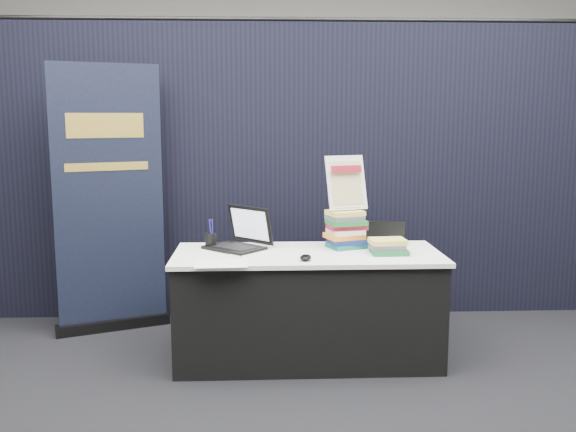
# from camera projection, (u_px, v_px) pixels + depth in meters

# --- Properties ---
(floor) EXTENTS (8.00, 8.00, 0.00)m
(floor) POSITION_uv_depth(u_px,v_px,m) (314.00, 392.00, 3.90)
(floor) COLOR black
(floor) RESTS_ON ground
(wall_back) EXTENTS (8.00, 0.02, 3.50)m
(wall_back) POSITION_uv_depth(u_px,v_px,m) (286.00, 108.00, 7.57)
(wall_back) COLOR #B4B1AA
(wall_back) RESTS_ON floor
(drape_partition) EXTENTS (6.00, 0.08, 2.40)m
(drape_partition) POSITION_uv_depth(u_px,v_px,m) (298.00, 172.00, 5.29)
(drape_partition) COLOR black
(drape_partition) RESTS_ON floor
(display_table) EXTENTS (1.80, 0.75, 0.75)m
(display_table) POSITION_uv_depth(u_px,v_px,m) (307.00, 306.00, 4.38)
(display_table) COLOR black
(display_table) RESTS_ON floor
(laptop) EXTENTS (0.46, 0.52, 0.29)m
(laptop) POSITION_uv_depth(u_px,v_px,m) (235.00, 239.00, 4.46)
(laptop) COLOR black
(laptop) RESTS_ON display_table
(mouse) EXTENTS (0.09, 0.13, 0.04)m
(mouse) POSITION_uv_depth(u_px,v_px,m) (306.00, 258.00, 4.09)
(mouse) COLOR black
(mouse) RESTS_ON display_table
(brochure_left) EXTENTS (0.31, 0.26, 0.00)m
(brochure_left) POSITION_uv_depth(u_px,v_px,m) (217.00, 263.00, 4.01)
(brochure_left) COLOR white
(brochure_left) RESTS_ON display_table
(brochure_mid) EXTENTS (0.33, 0.24, 0.00)m
(brochure_mid) POSITION_uv_depth(u_px,v_px,m) (221.00, 264.00, 3.99)
(brochure_mid) COLOR white
(brochure_mid) RESTS_ON display_table
(brochure_right) EXTENTS (0.34, 0.24, 0.00)m
(brochure_right) POSITION_uv_depth(u_px,v_px,m) (255.00, 252.00, 4.32)
(brochure_right) COLOR white
(brochure_right) RESTS_ON display_table
(pen_cup) EXTENTS (0.10, 0.10, 0.10)m
(pen_cup) POSITION_uv_depth(u_px,v_px,m) (211.00, 241.00, 4.46)
(pen_cup) COLOR black
(pen_cup) RESTS_ON display_table
(book_stack_tall) EXTENTS (0.28, 0.25, 0.26)m
(book_stack_tall) POSITION_uv_depth(u_px,v_px,m) (346.00, 229.00, 4.46)
(book_stack_tall) COLOR #185B54
(book_stack_tall) RESTS_ON display_table
(book_stack_short) EXTENTS (0.25, 0.20, 0.10)m
(book_stack_short) POSITION_uv_depth(u_px,v_px,m) (389.00, 246.00, 4.28)
(book_stack_short) COLOR #1A632E
(book_stack_short) RESTS_ON display_table
(info_sign) EXTENTS (0.31, 0.19, 0.39)m
(info_sign) POSITION_uv_depth(u_px,v_px,m) (346.00, 183.00, 4.44)
(info_sign) COLOR black
(info_sign) RESTS_ON book_stack_tall
(pullup_banner) EXTENTS (0.85, 0.41, 2.05)m
(pullup_banner) POSITION_uv_depth(u_px,v_px,m) (110.00, 215.00, 4.91)
(pullup_banner) COLOR black
(pullup_banner) RESTS_ON floor
(stacking_chair) EXTENTS (0.45, 0.46, 0.89)m
(stacking_chair) POSITION_uv_depth(u_px,v_px,m) (382.00, 278.00, 4.66)
(stacking_chair) COLOR black
(stacking_chair) RESTS_ON floor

